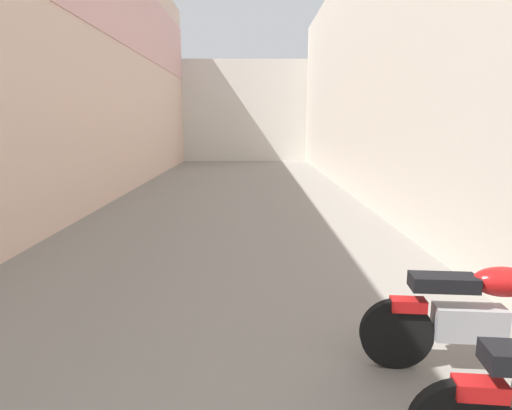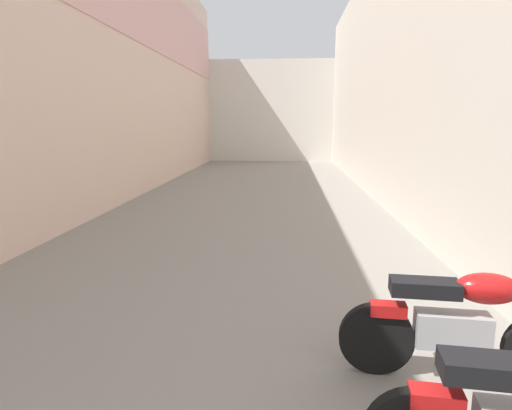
% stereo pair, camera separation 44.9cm
% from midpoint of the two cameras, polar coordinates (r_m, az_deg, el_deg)
% --- Properties ---
extents(ground_plane, '(40.66, 40.66, 0.00)m').
position_cam_midpoint_polar(ground_plane, '(9.19, -4.59, -2.11)').
color(ground_plane, gray).
extents(building_left, '(0.45, 24.66, 7.48)m').
position_cam_midpoint_polar(building_left, '(11.77, -21.87, 18.52)').
color(building_left, beige).
rests_on(building_left, ground).
extents(building_right, '(0.45, 24.66, 6.66)m').
position_cam_midpoint_polar(building_right, '(11.34, 14.28, 16.97)').
color(building_right, beige).
rests_on(building_right, ground).
extents(building_far_end, '(9.44, 2.00, 5.20)m').
position_cam_midpoint_polar(building_far_end, '(24.28, -1.98, 12.03)').
color(building_far_end, beige).
rests_on(building_far_end, ground).
extents(motorcycle_fourth, '(1.85, 0.58, 1.04)m').
position_cam_midpoint_polar(motorcycle_fourth, '(3.99, 23.91, -12.82)').
color(motorcycle_fourth, black).
rests_on(motorcycle_fourth, ground).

